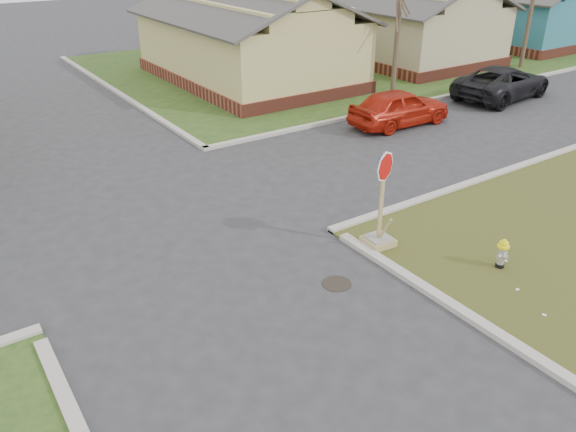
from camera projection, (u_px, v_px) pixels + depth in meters
ground at (237, 306)px, 11.46m from camera, size 120.00×120.00×0.00m
verge_far_right at (399, 50)px, 35.71m from camera, size 37.00×19.00×0.05m
curbs at (146, 215)px, 15.15m from camera, size 80.00×40.00×0.12m
manhole at (337, 284)px, 12.19m from camera, size 0.64×0.64×0.01m
side_house_yellow at (247, 36)px, 27.62m from camera, size 7.60×11.60×4.70m
side_house_tan at (395, 20)px, 32.62m from camera, size 7.60×11.60×4.70m
side_house_teal at (504, 8)px, 37.61m from camera, size 7.60×11.60×4.70m
tree_mid_right at (396, 48)px, 24.99m from camera, size 0.22×0.22×4.20m
tree_far_right at (529, 22)px, 30.08m from camera, size 0.22×0.22×4.76m
fire_hydrant at (502, 252)px, 12.54m from camera, size 0.27×0.27×0.72m
stop_sign at (379, 225)px, 13.40m from camera, size 0.68×0.66×2.40m
red_sedan at (400, 107)px, 21.77m from camera, size 4.26×1.81×1.44m
dark_pickup at (503, 82)px, 25.26m from camera, size 5.47×3.00×1.45m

